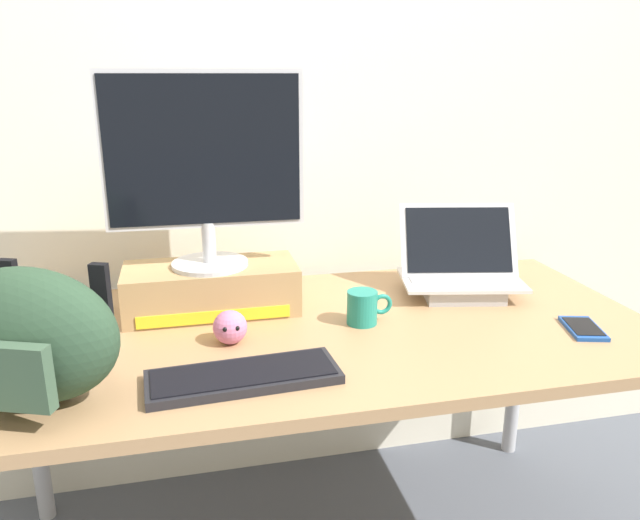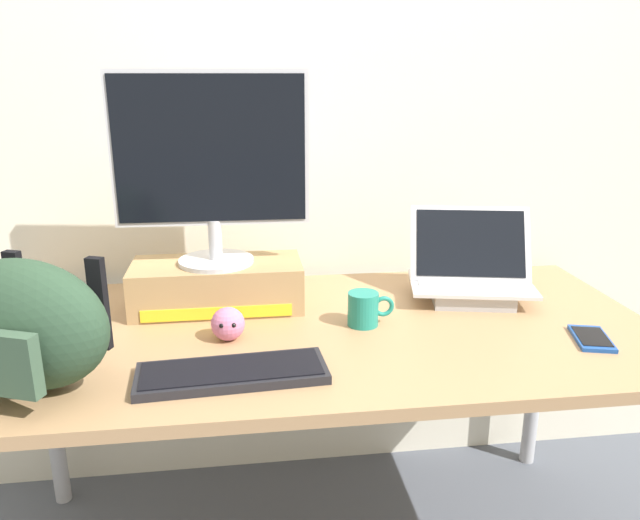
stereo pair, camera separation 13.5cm
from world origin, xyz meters
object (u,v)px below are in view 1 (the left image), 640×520
object	(u,v)px
desktop_monitor	(205,165)
messenger_backpack	(27,337)
toner_box_yellow	(211,288)
coffee_mug	(363,307)
open_laptop	(460,276)
plush_toy	(230,327)
external_keyboard	(243,376)
cell_phone	(583,328)

from	to	relation	value
desktop_monitor	messenger_backpack	bearing A→B (deg)	-130.76
toner_box_yellow	desktop_monitor	size ratio (longest dim) A/B	0.90
toner_box_yellow	coffee_mug	xyz separation A→B (m)	(0.38, -0.18, -0.02)
open_laptop	plush_toy	xyz separation A→B (m)	(-0.69, -0.20, -0.01)
toner_box_yellow	desktop_monitor	world-z (taller)	desktop_monitor
external_keyboard	plush_toy	world-z (taller)	plush_toy
open_laptop	messenger_backpack	size ratio (longest dim) A/B	0.93
toner_box_yellow	messenger_backpack	bearing A→B (deg)	-132.01
toner_box_yellow	messenger_backpack	size ratio (longest dim) A/B	1.12
toner_box_yellow	cell_phone	size ratio (longest dim) A/B	2.90
desktop_monitor	cell_phone	bearing A→B (deg)	-19.73
plush_toy	external_keyboard	bearing A→B (deg)	-87.19
coffee_mug	cell_phone	xyz separation A→B (m)	(0.53, -0.17, -0.04)
messenger_backpack	plush_toy	size ratio (longest dim) A/B	5.02
open_laptop	external_keyboard	size ratio (longest dim) A/B	0.93
messenger_backpack	toner_box_yellow	bearing A→B (deg)	69.23
external_keyboard	messenger_backpack	xyz separation A→B (m)	(-0.41, 0.01, 0.13)
messenger_backpack	desktop_monitor	bearing A→B (deg)	69.15
desktop_monitor	messenger_backpack	world-z (taller)	desktop_monitor
desktop_monitor	plush_toy	distance (m)	0.42
messenger_backpack	coffee_mug	distance (m)	0.79
toner_box_yellow	plush_toy	distance (m)	0.23
cell_phone	messenger_backpack	bearing A→B (deg)	-162.04
desktop_monitor	open_laptop	distance (m)	0.80
external_keyboard	coffee_mug	distance (m)	0.42
open_laptop	external_keyboard	world-z (taller)	open_laptop
cell_phone	toner_box_yellow	bearing A→B (deg)	174.09
messenger_backpack	cell_phone	xyz separation A→B (m)	(1.28, 0.06, -0.13)
toner_box_yellow	external_keyboard	distance (m)	0.43
open_laptop	cell_phone	bearing A→B (deg)	-48.21
desktop_monitor	open_laptop	bearing A→B (deg)	-0.69
messenger_backpack	external_keyboard	bearing A→B (deg)	19.19
plush_toy	toner_box_yellow	bearing A→B (deg)	97.51
toner_box_yellow	cell_phone	world-z (taller)	toner_box_yellow
messenger_backpack	plush_toy	xyz separation A→B (m)	(0.40, 0.18, -0.10)
toner_box_yellow	open_laptop	size ratio (longest dim) A/B	1.21
external_keyboard	cell_phone	bearing A→B (deg)	1.34
external_keyboard	cell_phone	distance (m)	0.87
desktop_monitor	messenger_backpack	xyz separation A→B (m)	(-0.37, -0.41, -0.26)
desktop_monitor	coffee_mug	size ratio (longest dim) A/B	4.23
toner_box_yellow	open_laptop	bearing A→B (deg)	-2.11
desktop_monitor	cell_phone	xyz separation A→B (m)	(0.91, -0.35, -0.39)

